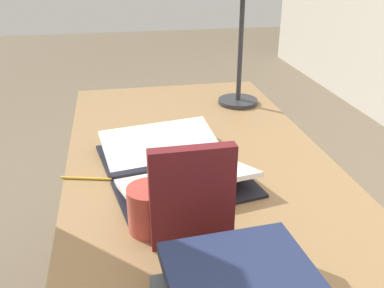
# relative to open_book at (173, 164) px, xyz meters

# --- Properties ---
(reading_desk) EXTENTS (1.56, 0.75, 0.73)m
(reading_desk) POSITION_rel_open_book_xyz_m (0.03, 0.08, -0.11)
(reading_desk) COLOR #937047
(reading_desk) RESTS_ON ground_plane
(open_book) EXTENTS (0.48, 0.42, 0.06)m
(open_book) POSITION_rel_open_book_xyz_m (0.00, 0.00, 0.00)
(open_book) COLOR black
(open_book) RESTS_ON reading_desk
(book_standing_upright) EXTENTS (0.03, 0.17, 0.22)m
(book_standing_upright) POSITION_rel_open_book_xyz_m (0.31, -0.01, 0.09)
(book_standing_upright) COLOR maroon
(book_standing_upright) RESTS_ON reading_desk
(coffee_mug) EXTENTS (0.13, 0.10, 0.10)m
(coffee_mug) POSITION_rel_open_book_xyz_m (0.25, -0.09, 0.03)
(coffee_mug) COLOR #B74238
(coffee_mug) RESTS_ON reading_desk
(pencil) EXTENTS (0.05, 0.15, 0.01)m
(pencil) POSITION_rel_open_book_xyz_m (0.01, -0.22, -0.02)
(pencil) COLOR gold
(pencil) RESTS_ON reading_desk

